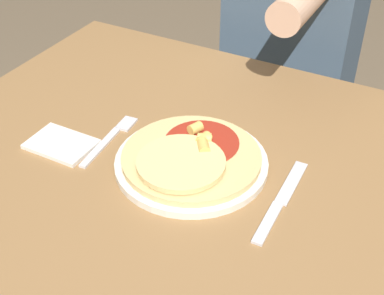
{
  "coord_description": "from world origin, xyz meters",
  "views": [
    {
      "loc": [
        0.35,
        -0.66,
        1.35
      ],
      "look_at": [
        -0.01,
        0.0,
        0.78
      ],
      "focal_mm": 50.0,
      "sensor_mm": 36.0,
      "label": 1
    }
  ],
  "objects_px": {
    "fork": "(112,137)",
    "knife": "(280,202)",
    "dining_table": "(194,213)",
    "pizza": "(191,156)",
    "person_diner": "(294,29)",
    "plate": "(192,162)"
  },
  "relations": [
    {
      "from": "dining_table",
      "to": "fork",
      "type": "height_order",
      "value": "fork"
    },
    {
      "from": "knife",
      "to": "person_diner",
      "type": "height_order",
      "value": "person_diner"
    },
    {
      "from": "plate",
      "to": "knife",
      "type": "xyz_separation_m",
      "value": [
        0.18,
        -0.02,
        -0.0
      ]
    },
    {
      "from": "dining_table",
      "to": "fork",
      "type": "relative_size",
      "value": 6.14
    },
    {
      "from": "pizza",
      "to": "knife",
      "type": "bearing_deg",
      "value": -4.1
    },
    {
      "from": "dining_table",
      "to": "pizza",
      "type": "distance_m",
      "value": 0.14
    },
    {
      "from": "dining_table",
      "to": "pizza",
      "type": "bearing_deg",
      "value": -153.9
    },
    {
      "from": "knife",
      "to": "person_diner",
      "type": "xyz_separation_m",
      "value": [
        -0.21,
        0.65,
        0.0
      ]
    },
    {
      "from": "plate",
      "to": "fork",
      "type": "relative_size",
      "value": 1.56
    },
    {
      "from": "fork",
      "to": "knife",
      "type": "xyz_separation_m",
      "value": [
        0.35,
        -0.02,
        -0.0
      ]
    },
    {
      "from": "dining_table",
      "to": "pizza",
      "type": "xyz_separation_m",
      "value": [
        -0.01,
        -0.0,
        0.14
      ]
    },
    {
      "from": "dining_table",
      "to": "knife",
      "type": "height_order",
      "value": "knife"
    },
    {
      "from": "person_diner",
      "to": "fork",
      "type": "bearing_deg",
      "value": -102.66
    },
    {
      "from": "fork",
      "to": "person_diner",
      "type": "height_order",
      "value": "person_diner"
    },
    {
      "from": "person_diner",
      "to": "pizza",
      "type": "bearing_deg",
      "value": -87.06
    },
    {
      "from": "plate",
      "to": "fork",
      "type": "distance_m",
      "value": 0.18
    },
    {
      "from": "plate",
      "to": "fork",
      "type": "xyz_separation_m",
      "value": [
        -0.18,
        -0.0,
        -0.0
      ]
    },
    {
      "from": "pizza",
      "to": "knife",
      "type": "distance_m",
      "value": 0.18
    },
    {
      "from": "pizza",
      "to": "dining_table",
      "type": "bearing_deg",
      "value": 26.1
    },
    {
      "from": "pizza",
      "to": "person_diner",
      "type": "height_order",
      "value": "person_diner"
    },
    {
      "from": "dining_table",
      "to": "knife",
      "type": "xyz_separation_m",
      "value": [
        0.17,
        -0.02,
        0.12
      ]
    },
    {
      "from": "dining_table",
      "to": "knife",
      "type": "relative_size",
      "value": 4.92
    }
  ]
}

